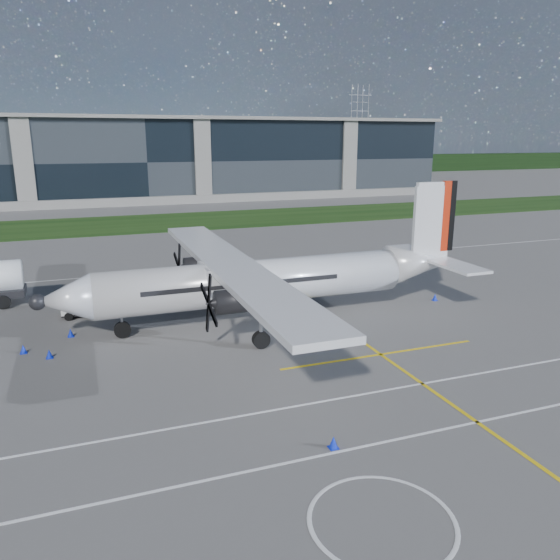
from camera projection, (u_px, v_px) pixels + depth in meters
ground at (180, 231)px, 71.22m from camera, size 400.00×400.00×0.00m
grass_strip at (170, 222)px, 78.47m from camera, size 400.00×18.00×0.04m
terminal_building at (141, 160)px, 105.62m from camera, size 120.00×20.00×15.00m
tree_line at (119, 168)px, 161.21m from camera, size 400.00×6.00×6.00m
pylon_east at (359, 128)px, 195.77m from camera, size 9.00×4.60×30.00m
yellow_taxiway_centerline at (281, 285)px, 45.00m from camera, size 0.20×70.00×0.01m
white_lane_line at (417, 435)px, 22.21m from camera, size 90.00×0.15×0.01m
turboprop_aircraft at (269, 255)px, 35.12m from camera, size 28.29×29.34×8.80m
baggage_tug at (81, 304)px, 36.89m from camera, size 2.73×1.64×1.64m
ground_crew_person at (98, 301)px, 36.93m from camera, size 0.68×0.89×2.03m
safety_cone_tail at (435, 297)px, 40.56m from camera, size 0.36×0.36×0.50m
safety_cone_stbdwing at (188, 269)px, 49.13m from camera, size 0.36×0.36×0.50m
safety_cone_portwing at (333, 442)px, 21.23m from camera, size 0.36×0.36×0.50m
safety_cone_nose_stbd at (71, 333)px, 33.16m from camera, size 0.36×0.36×0.50m
safety_cone_nose_port at (49, 354)px, 29.94m from camera, size 0.36×0.36×0.50m
safety_cone_fwd at (23, 349)px, 30.61m from camera, size 0.36×0.36×0.50m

